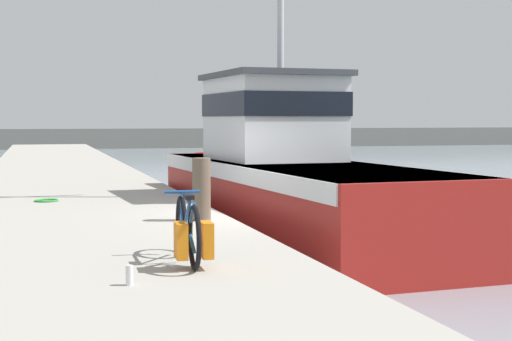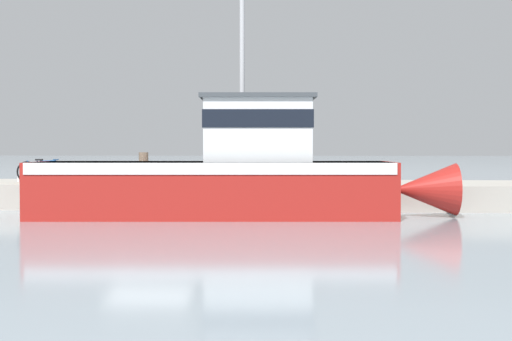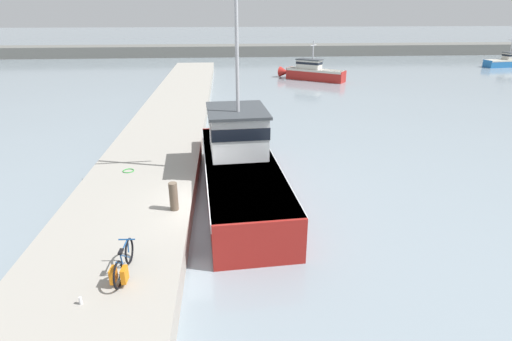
# 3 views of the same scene
# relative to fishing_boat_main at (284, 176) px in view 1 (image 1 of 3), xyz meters

# --- Properties ---
(ground_plane) EXTENTS (320.00, 320.00, 0.00)m
(ground_plane) POSITION_rel_fishing_boat_main_xyz_m (-0.97, -2.66, -1.25)
(ground_plane) COLOR #84939E
(dock_pier) EXTENTS (4.61, 80.00, 0.79)m
(dock_pier) POSITION_rel_fishing_boat_main_xyz_m (-4.15, -2.66, -0.85)
(dock_pier) COLOR #A39E93
(dock_pier) RESTS_ON ground_plane
(far_shoreline) EXTENTS (180.00, 5.00, 1.66)m
(far_shoreline) POSITION_rel_fishing_boat_main_xyz_m (29.03, 52.36, -0.42)
(far_shoreline) COLOR slate
(far_shoreline) RESTS_ON ground_plane
(fishing_boat_main) EXTENTS (3.59, 11.99, 9.06)m
(fishing_boat_main) POSITION_rel_fishing_boat_main_xyz_m (0.00, 0.00, 0.00)
(fishing_boat_main) COLOR maroon
(fishing_boat_main) RESTS_ON ground_plane
(boat_white_moored) EXTENTS (6.89, 5.51, 4.11)m
(boat_white_moored) POSITION_rel_fishing_boat_main_xyz_m (8.96, 27.88, -0.36)
(boat_white_moored) COLOR #AD231E
(boat_white_moored) RESTS_ON ground_plane
(bicycle_touring) EXTENTS (0.47, 1.77, 0.79)m
(bicycle_touring) POSITION_rel_fishing_boat_main_xyz_m (-3.30, -6.83, -0.09)
(bicycle_touring) COLOR black
(bicycle_touring) RESTS_ON dock_pier
(mooring_post) EXTENTS (0.30, 0.30, 1.01)m
(mooring_post) POSITION_rel_fishing_boat_main_xyz_m (-2.39, -3.10, 0.05)
(mooring_post) COLOR brown
(mooring_post) RESTS_ON dock_pier
(hose_coil) EXTENTS (0.48, 0.48, 0.04)m
(hose_coil) POSITION_rel_fishing_boat_main_xyz_m (-4.78, 0.63, -0.44)
(hose_coil) COLOR green
(hose_coil) RESTS_ON dock_pier
(water_bottle_on_curb) EXTENTS (0.08, 0.08, 0.20)m
(water_bottle_on_curb) POSITION_rel_fishing_boat_main_xyz_m (-4.09, -7.79, -0.36)
(water_bottle_on_curb) COLOR silver
(water_bottle_on_curb) RESTS_ON dock_pier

